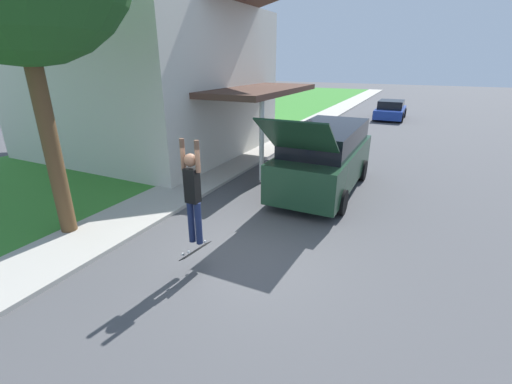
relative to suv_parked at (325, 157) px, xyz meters
name	(u,v)px	position (x,y,z in m)	size (l,w,h in m)	color
ground_plane	(244,255)	(-0.43, -4.68, -1.11)	(120.00, 120.00, 0.00)	#49494C
lawn	(151,151)	(-8.43, 1.32, -1.07)	(10.00, 80.00, 0.08)	#387F2D
sidewalk	(235,163)	(-4.03, 1.32, -1.06)	(1.80, 80.00, 0.10)	#ADA89E
house	(145,42)	(-8.65, 1.91, 3.57)	(11.52, 9.20, 8.85)	beige
suv_parked	(325,157)	(0.00, 0.00, 0.00)	(2.16, 5.88, 2.75)	#193823
car_down_street	(390,110)	(0.37, 16.14, -0.50)	(1.98, 4.06, 1.30)	navy
skateboarder	(193,191)	(-1.04, -5.52, 0.57)	(0.41, 0.24, 2.06)	#192347
skateboard	(196,250)	(-0.97, -5.65, -0.60)	(0.23, 0.82, 0.23)	black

